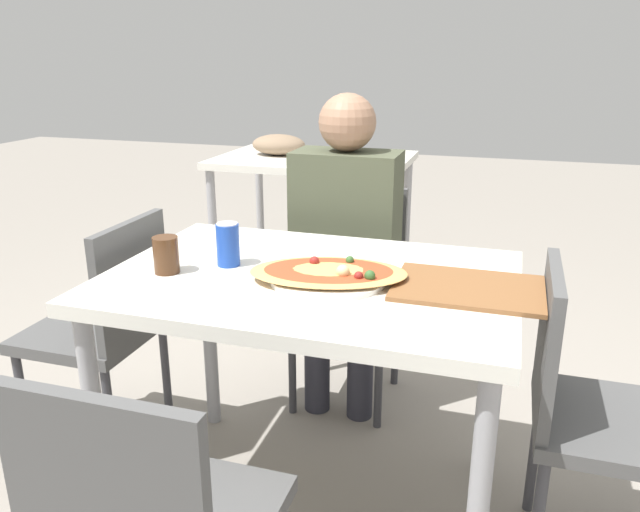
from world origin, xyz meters
name	(u,v)px	position (x,y,z in m)	size (l,w,h in m)	color
ground_plane	(312,503)	(0.00, 0.00, 0.00)	(14.00, 14.00, 0.00)	gray
dining_table	(311,303)	(0.00, 0.00, 0.68)	(1.12, 0.78, 0.77)	silver
chair_far_seated	(351,280)	(-0.06, 0.71, 0.49)	(0.40, 0.40, 0.85)	#4C4C4C
chair_side_left	(106,322)	(-0.75, 0.08, 0.49)	(0.40, 0.40, 0.85)	#4C4C4C
chair_side_right	(589,405)	(0.75, 0.01, 0.49)	(0.40, 0.40, 0.85)	#4C4C4C
person_seated	(345,233)	(-0.06, 0.61, 0.72)	(0.38, 0.24, 1.22)	#2D2D38
pizza_main	(329,274)	(0.06, -0.03, 0.79)	(0.47, 0.34, 0.06)	white
soda_can	(228,244)	(-0.25, 0.01, 0.83)	(0.07, 0.07, 0.12)	#1E47B2
drink_glass	(166,255)	(-0.39, -0.10, 0.82)	(0.07, 0.07, 0.10)	#4C2D19
serving_tray	(468,288)	(0.43, 0.01, 0.78)	(0.38, 0.28, 0.01)	brown
background_table	(308,166)	(-0.65, 1.92, 0.71)	(1.10, 0.80, 0.89)	silver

